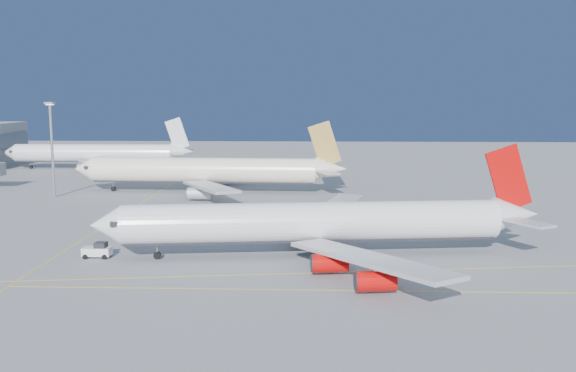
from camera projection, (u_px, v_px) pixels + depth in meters
The scene contains 7 objects.
ground at pixel (316, 262), 95.35m from camera, with size 500.00×500.00×0.00m, color slate.
taxiway_lines at pixel (224, 251), 102.20m from camera, with size 118.86×140.00×0.02m.
airliner_virgin at pixel (322, 223), 98.45m from camera, with size 69.56×62.05×17.17m.
airliner_etihad at pixel (209, 171), 162.87m from camera, with size 70.35×65.00×18.37m.
airliner_third at pixel (98, 153), 214.75m from camera, with size 64.68×59.83×17.40m.
pushback_tug at pixel (98, 250), 97.77m from camera, with size 4.22×2.60×2.37m.
light_mast at pixel (52, 141), 154.04m from camera, with size 1.98×1.98×22.96m.
Camera 1 is at (-0.49, -92.91, 24.58)m, focal length 40.00 mm.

